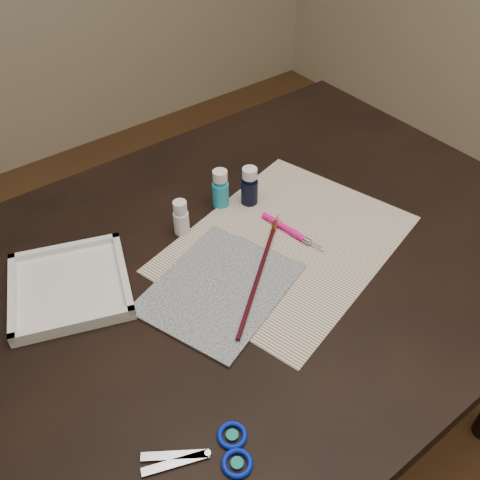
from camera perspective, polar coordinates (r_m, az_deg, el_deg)
ground at (r=1.64m, az=0.00°, el=-21.44°), size 3.50×3.50×0.02m
table at (r=1.30m, az=0.00°, el=-13.94°), size 1.30×0.90×0.75m
paper at (r=1.05m, az=4.97°, el=-0.34°), size 0.54×0.47×0.00m
canvas at (r=0.96m, az=-2.15°, el=-5.08°), size 0.32×0.29×0.00m
paint_bottle_white at (r=1.05m, az=-6.32°, el=2.42°), size 0.04×0.04×0.08m
paint_bottle_cyan at (r=1.11m, az=-2.11°, el=5.53°), size 0.05×0.05×0.09m
paint_bottle_navy at (r=1.12m, az=1.02°, el=5.77°), size 0.04×0.04×0.09m
paintbrush at (r=0.98m, az=2.21°, el=-3.12°), size 0.27×0.21×0.01m
craft_knife at (r=1.06m, az=5.71°, el=0.79°), size 0.04×0.16×0.01m
scissors at (r=0.78m, az=-4.53°, el=-22.32°), size 0.19×0.14×0.01m
palette_tray at (r=1.00m, az=-17.71°, el=-4.63°), size 0.26×0.26×0.02m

